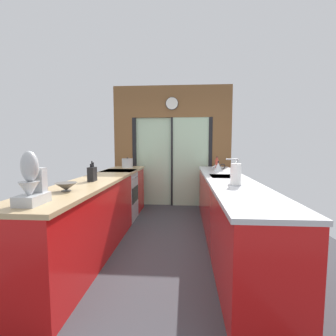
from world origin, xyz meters
TOP-DOWN VIEW (x-y plane):
  - ground_plane at (0.00, 0.60)m, footprint 5.04×7.60m
  - back_wall_unit at (0.00, 2.40)m, footprint 2.64×0.12m
  - left_counter_run at (-0.91, 0.13)m, footprint 0.62×3.80m
  - right_counter_run at (0.91, 0.30)m, footprint 0.62×3.80m
  - sink_faucet at (1.06, 0.55)m, footprint 0.19×0.02m
  - oven_range at (-0.91, 1.25)m, footprint 0.60×0.60m
  - mixing_bowl at (-0.89, -0.78)m, footprint 0.22×0.22m
  - knife_block at (-0.89, -0.09)m, footprint 0.08×0.14m
  - stand_mixer at (-0.89, -1.33)m, footprint 0.17×0.27m
  - stock_pot at (-0.89, 1.81)m, footprint 0.23×0.23m
  - kettle at (0.89, 1.24)m, footprint 0.24×0.16m
  - soap_bottle_near at (0.89, -0.10)m, footprint 0.06×0.06m
  - soap_bottle_far at (0.89, 1.44)m, footprint 0.07×0.07m
  - paper_towel_roll at (0.89, -0.30)m, footprint 0.13×0.13m

SIDE VIEW (x-z plane):
  - ground_plane at x=0.00m, z-range -0.02..0.00m
  - oven_range at x=-0.91m, z-range 0.00..0.92m
  - right_counter_run at x=0.91m, z-range 0.00..0.92m
  - left_counter_run at x=-0.91m, z-range 0.01..0.93m
  - mixing_bowl at x=-0.89m, z-range 0.92..1.01m
  - kettle at x=0.89m, z-range 0.91..1.09m
  - knife_block at x=-0.89m, z-range 0.88..1.14m
  - stock_pot at x=-0.89m, z-range 0.91..1.12m
  - soap_bottle_near at x=0.89m, z-range 0.90..1.15m
  - soap_bottle_far at x=0.89m, z-range 0.90..1.15m
  - paper_towel_roll at x=0.89m, z-range 0.90..1.19m
  - stand_mixer at x=-0.89m, z-range 0.87..1.29m
  - sink_faucet at x=1.06m, z-range 0.96..1.23m
  - back_wall_unit at x=0.00m, z-range 0.17..2.87m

